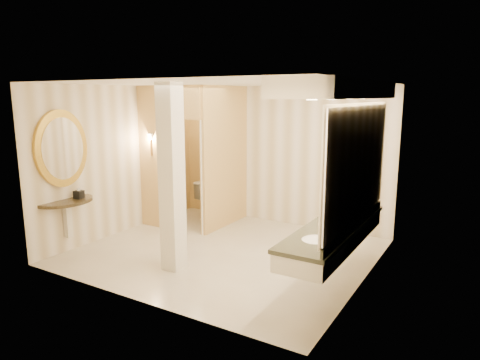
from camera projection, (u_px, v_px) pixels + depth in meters
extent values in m
plane|color=beige|center=(225.00, 252.00, 7.02)|extent=(4.50, 4.50, 0.00)
plane|color=white|center=(224.00, 83.00, 6.49)|extent=(4.50, 4.50, 0.00)
cube|color=white|center=(279.00, 156.00, 8.44)|extent=(4.50, 0.02, 2.70)
cube|color=white|center=(133.00, 196.00, 5.07)|extent=(4.50, 0.02, 2.70)
cube|color=white|center=(122.00, 160.00, 7.89)|extent=(0.02, 4.00, 2.70)
cube|color=white|center=(368.00, 186.00, 5.62)|extent=(0.02, 4.00, 2.70)
cube|color=#E2C176|center=(225.00, 157.00, 8.21)|extent=(0.10, 1.50, 2.70)
cube|color=#E2C176|center=(154.00, 158.00, 8.15)|extent=(0.65, 0.10, 2.70)
cube|color=#E2C176|center=(183.00, 102.00, 7.58)|extent=(0.80, 0.10, 0.60)
cube|color=silver|center=(203.00, 175.00, 8.03)|extent=(0.48, 0.69, 2.10)
cylinder|color=#BE883D|center=(151.00, 148.00, 8.05)|extent=(0.03, 0.03, 0.30)
cone|color=silver|center=(151.00, 137.00, 8.01)|extent=(0.14, 0.14, 0.14)
cube|color=silver|center=(334.00, 235.00, 5.56)|extent=(0.60, 2.48, 0.24)
cube|color=black|center=(334.00, 226.00, 5.53)|extent=(0.64, 2.52, 0.05)
cube|color=black|center=(356.00, 225.00, 5.38)|extent=(0.03, 2.48, 0.10)
ellipsoid|color=white|center=(315.00, 243.00, 4.97)|extent=(0.40, 0.44, 0.15)
cylinder|color=#BE883D|center=(333.00, 235.00, 4.85)|extent=(0.03, 0.03, 0.22)
ellipsoid|color=white|center=(350.00, 216.00, 6.11)|extent=(0.40, 0.44, 0.15)
cylinder|color=#BE883D|center=(364.00, 209.00, 5.98)|extent=(0.03, 0.03, 0.22)
cube|color=white|center=(359.00, 163.00, 5.23)|extent=(0.03, 2.48, 1.40)
cube|color=silver|center=(340.00, 89.00, 5.20)|extent=(0.75, 2.68, 0.22)
cylinder|color=black|center=(65.00, 201.00, 6.88)|extent=(0.94, 0.94, 0.05)
cube|color=silver|center=(68.00, 219.00, 6.92)|extent=(0.10, 0.10, 0.60)
cylinder|color=gold|center=(61.00, 149.00, 6.70)|extent=(0.07, 0.94, 0.94)
cylinder|color=white|center=(63.00, 149.00, 6.68)|extent=(0.02, 0.75, 0.75)
cube|color=silver|center=(172.00, 179.00, 6.09)|extent=(0.28, 0.28, 2.70)
cube|color=black|center=(79.00, 195.00, 6.93)|extent=(0.15, 0.15, 0.13)
imported|color=white|center=(215.00, 199.00, 8.90)|extent=(0.61, 0.86, 0.80)
imported|color=beige|center=(322.00, 225.00, 5.29)|extent=(0.06, 0.06, 0.13)
imported|color=silver|center=(326.00, 222.00, 5.45)|extent=(0.12, 0.12, 0.12)
imported|color=#C6B28C|center=(330.00, 219.00, 5.45)|extent=(0.07, 0.07, 0.19)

